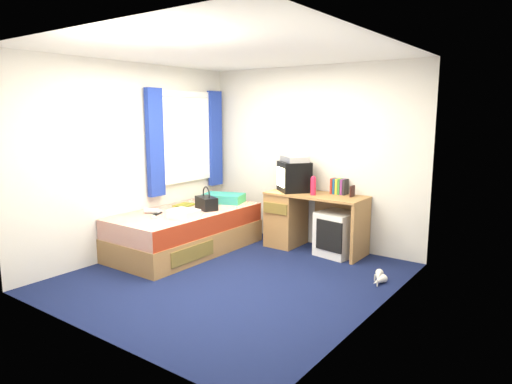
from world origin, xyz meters
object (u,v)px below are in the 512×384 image
Objects in this scene: towel at (184,214)px; magazine at (185,205)px; pink_water_bottle at (313,187)px; aerosol_can at (307,185)px; pillow at (224,198)px; vcr at (294,159)px; crt_tv at (294,177)px; bed at (186,231)px; white_heels at (378,278)px; remote_control at (157,214)px; picture_frame at (352,191)px; handbag at (206,203)px; storage_cube at (337,234)px; colour_swatch_fan at (153,217)px; desk at (298,217)px; water_bottle at (152,211)px.

towel is 0.78m from magazine.
aerosol_can is at bearing 141.80° from pink_water_bottle.
pillow is 1.43× the size of vcr.
crt_tv is at bearing 63.04° from towel.
bed is 5.40× the size of white_heels.
aerosol_can is 1.96m from remote_control.
remote_control is at bearing -78.58° from magazine.
bed is 3.70× the size of crt_tv.
picture_frame is 0.37× the size of handbag.
pillow is 0.99× the size of storage_cube.
colour_swatch_fan is 0.59× the size of white_heels.
pink_water_bottle is (0.28, -0.10, 0.45)m from desk.
handbag is 2.35× the size of remote_control.
aerosol_can reaches higher than white_heels.
towel is 1.60× the size of water_bottle.
water_bottle is (-1.55, -1.32, -0.28)m from pink_water_bottle.
pink_water_bottle is 1.09× the size of water_bottle.
vcr is 1.91m from remote_control.
crt_tv reaches higher than pink_water_bottle.
towel is (-0.70, -1.37, -0.35)m from crt_tv.
desk is 1.84m from remote_control.
aerosol_can is (-0.17, 0.13, -0.02)m from pink_water_bottle.
picture_frame is 0.62m from aerosol_can.
pillow reaches higher than colour_swatch_fan.
aerosol_can is (-0.62, -0.05, 0.02)m from picture_frame.
vcr is 1.97m from colour_swatch_fan.
crt_tv is at bearing 164.47° from pink_water_bottle.
towel is at bearing 5.03° from water_bottle.
pink_water_bottle is 1.67m from towel.
magazine is 0.60m from remote_control.
handbag reaches higher than magazine.
picture_frame is 0.49m from pink_water_bottle.
handbag is 0.56m from towel.
vcr is at bearing -169.31° from aerosol_can.
remote_control is at bearing -163.27° from white_heels.
vcr is 1.02× the size of handbag.
storage_cube is at bearing 22.06° from magazine.
water_bottle is 0.91× the size of colour_swatch_fan.
colour_swatch_fan is (-1.39, -1.44, -0.31)m from pink_water_bottle.
bed is 3.64× the size of pillow.
pink_water_bottle is at bearing 34.88° from bed.
colour_swatch_fan is (-0.35, -0.17, -0.05)m from towel.
desk is 2.40× the size of crt_tv.
bed is at bearing -105.30° from handbag.
water_bottle is at bearing -102.73° from pillow.
remote_control is (-1.12, -1.41, -0.63)m from vcr.
colour_swatch_fan is at bearing -94.01° from pillow.
crt_tv is 1.84m from remote_control.
remote_control reaches higher than storage_cube.
water_bottle is 0.21m from colour_swatch_fan.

